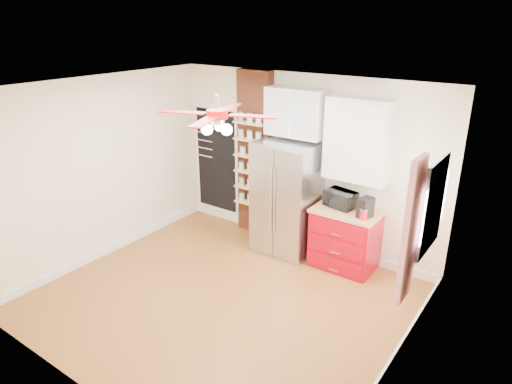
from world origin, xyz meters
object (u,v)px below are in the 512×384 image
Objects in this scene: ceiling_fan at (217,115)px; coffee_maker at (365,208)px; fridge at (287,198)px; toaster_oven at (340,199)px; canister_left at (363,215)px; pantry_jar_oats at (243,151)px; red_cabinet at (345,238)px.

coffee_maker is at bearing 52.45° from ceiling_fan.
toaster_oven is at bearing 6.66° from fridge.
fridge is 12.59× the size of canister_left.
toaster_oven is (0.83, 0.10, 0.14)m from fridge.
toaster_oven is at bearing 177.00° from coffee_maker.
coffee_maker is (0.44, -0.14, 0.02)m from toaster_oven.
coffee_maker is at bearing -1.99° from fridge.
fridge is at bearing -162.77° from toaster_oven.
pantry_jar_oats reaches higher than coffee_maker.
canister_left is (0.01, -0.08, -0.07)m from coffee_maker.
red_cabinet is 0.59m from toaster_oven.
red_cabinet is 2.17× the size of toaster_oven.
ceiling_fan is 11.57× the size of pantry_jar_oats.
ceiling_fan is (-0.92, -1.68, 1.97)m from red_cabinet.
red_cabinet is at bearing -8.46° from toaster_oven.
red_cabinet is 0.67m from coffee_maker.
coffee_maker is at bearing -17.47° from red_cabinet.
toaster_oven is 0.50m from canister_left.
canister_left is (0.31, -0.18, 0.52)m from red_cabinet.
ceiling_fan is 2.36m from toaster_oven.
fridge is 6.18× the size of coffee_maker.
coffee_maker is 2.04× the size of canister_left.
fridge is 1.28m from coffee_maker.
ceiling_fan reaches higher than canister_left.
ceiling_fan is 2.26m from pantry_jar_oats.
fridge is at bearing -8.96° from pantry_jar_oats.
toaster_oven is at bearing -1.64° from pantry_jar_oats.
fridge reaches higher than pantry_jar_oats.
toaster_oven reaches higher than canister_left.
red_cabinet is at bearing -2.94° from pantry_jar_oats.
fridge is at bearing 174.43° from canister_left.
fridge reaches higher than toaster_oven.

